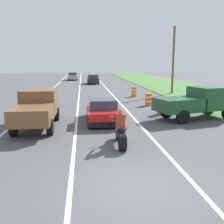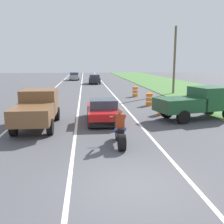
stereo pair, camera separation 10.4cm
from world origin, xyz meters
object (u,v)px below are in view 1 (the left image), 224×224
object	(u,v)px
construction_barrel_nearest	(161,107)
distant_car_far_ahead	(93,79)
pickup_truck_right_shoulder_dark_green	(197,101)
distant_car_further_ahead	(73,76)
construction_barrel_mid	(148,99)
pickup_truck_left_lane_brown	(37,107)
construction_barrel_far	(134,92)
motorcycle_with_rider	(120,133)
sports_car_red	(103,111)

from	to	relation	value
construction_barrel_nearest	distant_car_far_ahead	xyz separation A→B (m)	(-3.64, 25.71, 0.27)
pickup_truck_right_shoulder_dark_green	distant_car_further_ahead	xyz separation A→B (m)	(-8.92, 36.60, -0.33)
construction_barrel_mid	distant_car_further_ahead	bearing A→B (deg)	102.99
construction_barrel_nearest	distant_car_further_ahead	xyz separation A→B (m)	(-7.20, 34.88, 0.27)
pickup_truck_left_lane_brown	pickup_truck_right_shoulder_dark_green	distance (m)	9.60
construction_barrel_mid	construction_barrel_far	distance (m)	5.62
distant_car_further_ahead	motorcycle_with_rider	bearing A→B (deg)	-85.28
pickup_truck_right_shoulder_dark_green	construction_barrel_far	size ratio (longest dim) A/B	5.14
pickup_truck_left_lane_brown	construction_barrel_mid	xyz separation A→B (m)	(7.82, 6.52, -0.60)
motorcycle_with_rider	distant_car_further_ahead	xyz separation A→B (m)	(-3.42, 41.50, 0.18)
construction_barrel_mid	distant_car_further_ahead	world-z (taller)	distant_car_further_ahead
motorcycle_with_rider	pickup_truck_left_lane_brown	bearing A→B (deg)	137.32
construction_barrel_nearest	construction_barrel_far	distance (m)	9.24
sports_car_red	pickup_truck_right_shoulder_dark_green	distance (m)	5.91
pickup_truck_left_lane_brown	construction_barrel_mid	size ratio (longest dim) A/B	4.80
pickup_truck_left_lane_brown	sports_car_red	bearing A→B (deg)	16.06
motorcycle_with_rider	construction_barrel_far	world-z (taller)	motorcycle_with_rider
motorcycle_with_rider	sports_car_red	size ratio (longest dim) A/B	0.51
pickup_truck_left_lane_brown	construction_barrel_far	xyz separation A→B (m)	(7.72, 12.14, -0.60)
motorcycle_with_rider	construction_barrel_mid	world-z (taller)	motorcycle_with_rider
construction_barrel_nearest	motorcycle_with_rider	bearing A→B (deg)	-119.74
sports_car_red	distant_car_further_ahead	bearing A→B (deg)	94.73
pickup_truck_right_shoulder_dark_green	construction_barrel_far	xyz separation A→B (m)	(-1.81, 10.96, -0.60)
sports_car_red	construction_barrel_far	world-z (taller)	sports_car_red
pickup_truck_left_lane_brown	distant_car_far_ahead	xyz separation A→B (m)	(4.17, 28.61, -0.33)
pickup_truck_right_shoulder_dark_green	construction_barrel_mid	size ratio (longest dim) A/B	5.14
construction_barrel_nearest	construction_barrel_mid	world-z (taller)	same
construction_barrel_far	distant_car_further_ahead	bearing A→B (deg)	105.50
pickup_truck_right_shoulder_dark_green	construction_barrel_mid	bearing A→B (deg)	107.78
construction_barrel_mid	pickup_truck_left_lane_brown	bearing A→B (deg)	-140.18
construction_barrel_nearest	construction_barrel_far	world-z (taller)	same
pickup_truck_right_shoulder_dark_green	distant_car_far_ahead	xyz separation A→B (m)	(-5.36, 27.43, -0.33)
distant_car_far_ahead	motorcycle_with_rider	bearing A→B (deg)	-90.25
distant_car_further_ahead	pickup_truck_left_lane_brown	bearing A→B (deg)	-90.92
pickup_truck_left_lane_brown	construction_barrel_far	bearing A→B (deg)	57.54
pickup_truck_right_shoulder_dark_green	construction_barrel_mid	distance (m)	5.64
construction_barrel_nearest	construction_barrel_mid	distance (m)	3.62
distant_car_far_ahead	pickup_truck_left_lane_brown	bearing A→B (deg)	-98.30
motorcycle_with_rider	sports_car_red	xyz separation A→B (m)	(-0.39, 4.77, 0.04)
sports_car_red	pickup_truck_right_shoulder_dark_green	xyz separation A→B (m)	(5.89, 0.13, 0.48)
sports_car_red	distant_car_further_ahead	distance (m)	36.85
construction_barrel_far	distant_car_further_ahead	size ratio (longest dim) A/B	0.25
pickup_truck_right_shoulder_dark_green	construction_barrel_nearest	world-z (taller)	pickup_truck_right_shoulder_dark_green
distant_car_further_ahead	pickup_truck_right_shoulder_dark_green	bearing A→B (deg)	-76.30
sports_car_red	construction_barrel_nearest	xyz separation A→B (m)	(4.17, 1.85, -0.13)
motorcycle_with_rider	pickup_truck_right_shoulder_dark_green	world-z (taller)	pickup_truck_right_shoulder_dark_green
motorcycle_with_rider	construction_barrel_nearest	bearing A→B (deg)	60.26
sports_car_red	construction_barrel_nearest	bearing A→B (deg)	23.92
pickup_truck_right_shoulder_dark_green	pickup_truck_left_lane_brown	bearing A→B (deg)	-172.96
motorcycle_with_rider	pickup_truck_left_lane_brown	xyz separation A→B (m)	(-4.03, 3.72, 0.51)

